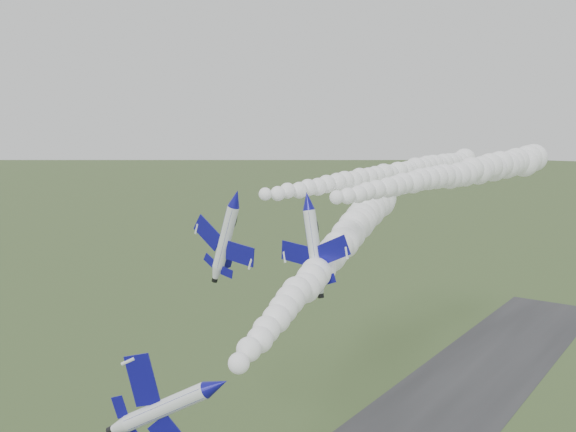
% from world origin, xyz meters
% --- Properties ---
extents(jet_lead, '(5.63, 11.08, 8.36)m').
position_xyz_m(jet_lead, '(11.94, -6.19, 33.89)').
color(jet_lead, white).
extents(smoke_trail_jet_lead, '(32.00, 73.28, 5.74)m').
position_xyz_m(smoke_trail_jet_lead, '(-0.60, 32.05, 36.97)').
color(smoke_trail_jet_lead, white).
extents(jet_pair_left, '(10.71, 13.56, 4.51)m').
position_xyz_m(jet_pair_left, '(-10.34, 22.82, 43.82)').
color(jet_pair_left, white).
extents(smoke_trail_jet_pair_left, '(9.65, 70.45, 4.73)m').
position_xyz_m(smoke_trail_jet_pair_left, '(-8.11, 61.55, 44.66)').
color(smoke_trail_jet_pair_left, white).
extents(jet_pair_right, '(10.65, 12.83, 3.57)m').
position_xyz_m(jet_pair_right, '(0.68, 22.99, 44.23)').
color(jet_pair_right, white).
extents(smoke_trail_jet_pair_right, '(13.57, 60.55, 5.08)m').
position_xyz_m(smoke_trail_jet_pair_right, '(6.25, 55.90, 45.56)').
color(smoke_trail_jet_pair_right, white).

